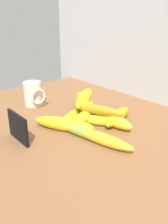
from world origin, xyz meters
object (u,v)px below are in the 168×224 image
(banana_0, at_px, (118,116))
(banana_4, at_px, (87,109))
(banana_3, at_px, (82,132))
(banana_8, at_px, (63,124))
(banana_7, at_px, (99,121))
(coffee_mug, at_px, (33,94))
(banana_9, at_px, (83,100))
(banana_11, at_px, (98,110))
(banana_2, at_px, (102,139))
(banana_1, at_px, (85,117))
(banana_10, at_px, (84,98))
(banana_5, at_px, (71,117))
(chalkboard_sign, at_px, (18,129))
(banana_6, at_px, (111,119))

(banana_0, bearing_deg, banana_4, -165.92)
(banana_3, height_order, banana_8, banana_8)
(banana_0, height_order, banana_7, banana_0)
(coffee_mug, height_order, banana_9, coffee_mug)
(banana_7, height_order, banana_8, banana_8)
(banana_11, bearing_deg, banana_2, -38.42)
(coffee_mug, bearing_deg, banana_1, 10.44)
(banana_0, xyz_separation_m, banana_10, (-0.14, -0.03, 0.04))
(banana_0, relative_size, banana_8, 0.87)
(banana_5, bearing_deg, banana_10, 111.85)
(banana_2, bearing_deg, banana_7, 140.86)
(chalkboard_sign, distance_m, banana_10, 0.29)
(banana_0, xyz_separation_m, banana_1, (-0.07, -0.09, 0.00))
(banana_0, xyz_separation_m, banana_7, (-0.02, -0.07, -0.00))
(banana_11, bearing_deg, banana_8, -107.11)
(coffee_mug, xyz_separation_m, banana_1, (0.27, 0.05, -0.03))
(banana_8, bearing_deg, coffee_mug, 171.46)
(coffee_mug, xyz_separation_m, banana_11, (0.30, 0.08, 0.00))
(banana_0, xyz_separation_m, banana_2, (0.08, -0.15, -0.00))
(banana_6, relative_size, banana_11, 0.92)
(coffee_mug, xyz_separation_m, banana_8, (0.26, -0.04, -0.03))
(chalkboard_sign, height_order, banana_7, chalkboard_sign)
(coffee_mug, bearing_deg, banana_3, -3.67)
(banana_8, height_order, banana_9, banana_9)
(banana_8, xyz_separation_m, banana_9, (-0.06, 0.14, 0.03))
(coffee_mug, height_order, banana_0, coffee_mug)
(banana_9, relative_size, banana_10, 0.80)
(banana_4, relative_size, banana_11, 0.89)
(chalkboard_sign, distance_m, banana_4, 0.29)
(banana_2, bearing_deg, banana_9, 153.61)
(banana_2, distance_m, banana_3, 0.07)
(banana_2, height_order, banana_8, banana_8)
(coffee_mug, height_order, banana_2, coffee_mug)
(banana_3, relative_size, banana_4, 1.18)
(banana_9, bearing_deg, banana_6, 2.38)
(banana_3, bearing_deg, coffee_mug, 176.33)
(banana_4, relative_size, banana_9, 1.04)
(banana_4, relative_size, banana_6, 0.96)
(coffee_mug, height_order, banana_6, coffee_mug)
(banana_3, distance_m, banana_9, 0.19)
(banana_0, bearing_deg, banana_7, -108.32)
(banana_1, distance_m, banana_7, 0.05)
(coffee_mug, distance_m, banana_10, 0.22)
(banana_10, bearing_deg, banana_7, -16.40)
(banana_11, bearing_deg, banana_7, -31.54)
(banana_0, distance_m, banana_7, 0.07)
(banana_4, bearing_deg, banana_10, -173.79)
(banana_4, distance_m, banana_7, 0.11)
(banana_6, bearing_deg, banana_5, -141.56)
(banana_7, bearing_deg, banana_0, 71.68)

